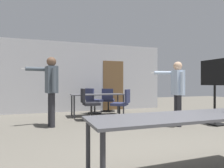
{
  "coord_description": "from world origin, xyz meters",
  "views": [
    {
      "loc": [
        -1.76,
        -1.5,
        1.12
      ],
      "look_at": [
        -0.25,
        2.76,
        1.1
      ],
      "focal_mm": 32.0,
      "sensor_mm": 36.0,
      "label": 1
    }
  ],
  "objects_px": {
    "office_chair_mid_tucked": "(108,101)",
    "office_chair_far_right": "(93,102)",
    "person_center_tall": "(51,85)",
    "office_chair_far_left": "(89,105)",
    "office_chair_near_pushed": "(122,105)",
    "person_far_watching": "(177,87)",
    "tv_screen": "(215,84)"
  },
  "relations": [
    {
      "from": "tv_screen",
      "to": "office_chair_mid_tucked",
      "type": "relative_size",
      "value": 1.96
    },
    {
      "from": "office_chair_near_pushed",
      "to": "office_chair_far_right",
      "type": "bearing_deg",
      "value": 59.9
    },
    {
      "from": "person_far_watching",
      "to": "office_chair_near_pushed",
      "type": "relative_size",
      "value": 1.81
    },
    {
      "from": "tv_screen",
      "to": "office_chair_far_right",
      "type": "distance_m",
      "value": 4.04
    },
    {
      "from": "person_far_watching",
      "to": "tv_screen",
      "type": "bearing_deg",
      "value": -84.54
    },
    {
      "from": "tv_screen",
      "to": "person_far_watching",
      "type": "bearing_deg",
      "value": -96.96
    },
    {
      "from": "office_chair_near_pushed",
      "to": "office_chair_far_right",
      "type": "height_order",
      "value": "office_chair_far_right"
    },
    {
      "from": "office_chair_mid_tucked",
      "to": "person_far_watching",
      "type": "bearing_deg",
      "value": -48.17
    },
    {
      "from": "person_center_tall",
      "to": "office_chair_far_right",
      "type": "xyz_separation_m",
      "value": [
        1.57,
        1.8,
        -0.65
      ]
    },
    {
      "from": "person_center_tall",
      "to": "office_chair_far_right",
      "type": "bearing_deg",
      "value": -50.54
    },
    {
      "from": "office_chair_far_right",
      "to": "office_chair_mid_tucked",
      "type": "bearing_deg",
      "value": 82.77
    },
    {
      "from": "tv_screen",
      "to": "office_chair_near_pushed",
      "type": "distance_m",
      "value": 2.69
    },
    {
      "from": "person_far_watching",
      "to": "person_center_tall",
      "type": "bearing_deg",
      "value": 84.28
    },
    {
      "from": "person_center_tall",
      "to": "office_chair_near_pushed",
      "type": "bearing_deg",
      "value": -89.32
    },
    {
      "from": "office_chair_near_pushed",
      "to": "tv_screen",
      "type": "bearing_deg",
      "value": -87.44
    },
    {
      "from": "office_chair_far_right",
      "to": "office_chair_far_left",
      "type": "relative_size",
      "value": 0.97
    },
    {
      "from": "office_chair_far_right",
      "to": "office_chair_far_left",
      "type": "distance_m",
      "value": 1.34
    },
    {
      "from": "office_chair_far_right",
      "to": "office_chair_near_pushed",
      "type": "bearing_deg",
      "value": -6.77
    },
    {
      "from": "office_chair_far_left",
      "to": "person_far_watching",
      "type": "bearing_deg",
      "value": 52.31
    },
    {
      "from": "office_chair_near_pushed",
      "to": "office_chair_far_right",
      "type": "distance_m",
      "value": 1.53
    },
    {
      "from": "person_far_watching",
      "to": "office_chair_near_pushed",
      "type": "bearing_deg",
      "value": 47.58
    },
    {
      "from": "tv_screen",
      "to": "office_chair_far_left",
      "type": "distance_m",
      "value": 3.61
    },
    {
      "from": "tv_screen",
      "to": "office_chair_far_left",
      "type": "xyz_separation_m",
      "value": [
        -3.12,
        1.7,
        -0.64
      ]
    },
    {
      "from": "tv_screen",
      "to": "person_center_tall",
      "type": "distance_m",
      "value": 4.39
    },
    {
      "from": "office_chair_mid_tucked",
      "to": "office_chair_far_right",
      "type": "bearing_deg",
      "value": -133.23
    },
    {
      "from": "office_chair_near_pushed",
      "to": "person_far_watching",
      "type": "bearing_deg",
      "value": -106.23
    },
    {
      "from": "office_chair_far_right",
      "to": "office_chair_far_left",
      "type": "xyz_separation_m",
      "value": [
        -0.45,
        -1.26,
        0.02
      ]
    },
    {
      "from": "office_chair_mid_tucked",
      "to": "office_chair_near_pushed",
      "type": "distance_m",
      "value": 1.68
    },
    {
      "from": "person_center_tall",
      "to": "office_chair_mid_tucked",
      "type": "distance_m",
      "value": 3.11
    },
    {
      "from": "office_chair_mid_tucked",
      "to": "office_chair_near_pushed",
      "type": "relative_size",
      "value": 0.98
    },
    {
      "from": "person_center_tall",
      "to": "office_chair_far_left",
      "type": "relative_size",
      "value": 1.88
    },
    {
      "from": "office_chair_far_right",
      "to": "office_chair_far_left",
      "type": "bearing_deg",
      "value": -47.67
    }
  ]
}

